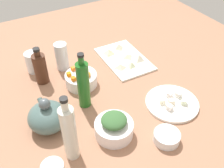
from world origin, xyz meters
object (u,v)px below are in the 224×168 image
at_px(bowl_carrots, 81,79).
at_px(bowl_small_side, 167,137).
at_px(plate_tofu, 172,103).
at_px(bottle_0, 83,84).
at_px(cutting_board, 124,59).
at_px(bottle_2, 40,68).
at_px(bottle_1, 69,133).
at_px(bowl_greens, 114,129).
at_px(teapot, 48,117).
at_px(drinking_glass_2, 33,62).
at_px(drinking_glass_0, 62,56).

xyz_separation_m(bowl_carrots, bowl_small_side, (-0.45, -0.14, -0.01)).
relative_size(plate_tofu, bottle_0, 0.88).
relative_size(cutting_board, bottle_2, 1.72).
xyz_separation_m(bottle_0, bottle_1, (-0.21, 0.15, 0.01)).
bearing_deg(plate_tofu, bowl_small_side, 134.28).
bearing_deg(bowl_greens, teapot, 51.80).
bearing_deg(teapot, bottle_0, -76.46).
bearing_deg(cutting_board, bottle_1, 131.30).
distance_m(plate_tofu, drinking_glass_2, 0.69).
height_order(plate_tofu, teapot, teapot).
bearing_deg(bottle_2, plate_tofu, -134.21).
xyz_separation_m(bowl_small_side, drinking_glass_0, (0.62, 0.17, 0.05)).
bearing_deg(cutting_board, drinking_glass_2, 72.08).
bearing_deg(bowl_carrots, bottle_0, 162.19).
height_order(plate_tofu, bottle_0, bottle_0).
bearing_deg(bottle_1, drinking_glass_2, -2.83).
bearing_deg(cutting_board, bowl_carrots, 104.40).
height_order(bowl_greens, bowl_small_side, bowl_greens).
bearing_deg(bowl_small_side, drinking_glass_2, 24.37).
distance_m(teapot, bottle_1, 0.18).
distance_m(bowl_greens, bowl_carrots, 0.33).
xyz_separation_m(cutting_board, bowl_greens, (-0.40, 0.29, 0.02)).
height_order(bowl_carrots, bottle_0, bottle_0).
bearing_deg(bowl_carrots, bowl_greens, 177.69).
bearing_deg(drinking_glass_0, bowl_carrots, -170.29).
height_order(bowl_carrots, bottle_2, bottle_2).
bearing_deg(plate_tofu, bottle_1, 92.99).
distance_m(bottle_1, drinking_glass_0, 0.53).
distance_m(plate_tofu, bowl_greens, 0.30).
distance_m(bowl_carrots, bottle_0, 0.16).
bearing_deg(drinking_glass_0, bottle_2, 112.78).
xyz_separation_m(bottle_0, drinking_glass_2, (0.34, 0.12, -0.06)).
relative_size(bowl_carrots, drinking_glass_0, 1.05).
distance_m(bottle_0, drinking_glass_0, 0.30).
distance_m(cutting_board, bottle_0, 0.39).
relative_size(cutting_board, bowl_small_side, 3.20).
distance_m(bowl_small_side, teapot, 0.46).
distance_m(cutting_board, teapot, 0.55).
bearing_deg(plate_tofu, bottle_0, 60.54).
bearing_deg(drinking_glass_0, teapot, 150.65).
height_order(bowl_carrots, drinking_glass_2, drinking_glass_2).
xyz_separation_m(bowl_carrots, bottle_0, (-0.13, 0.04, 0.08)).
height_order(cutting_board, bottle_2, bottle_2).
relative_size(plate_tofu, bottle_2, 1.24).
xyz_separation_m(bottle_1, drinking_glass_2, (0.55, -0.03, -0.07)).
xyz_separation_m(plate_tofu, teapot, (0.14, 0.50, 0.05)).
xyz_separation_m(plate_tofu, bottle_1, (-0.02, 0.47, 0.12)).
xyz_separation_m(plate_tofu, bowl_small_side, (-0.14, 0.14, 0.01)).
height_order(bowl_small_side, bottle_0, bottle_0).
bearing_deg(cutting_board, bottle_2, 84.66).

